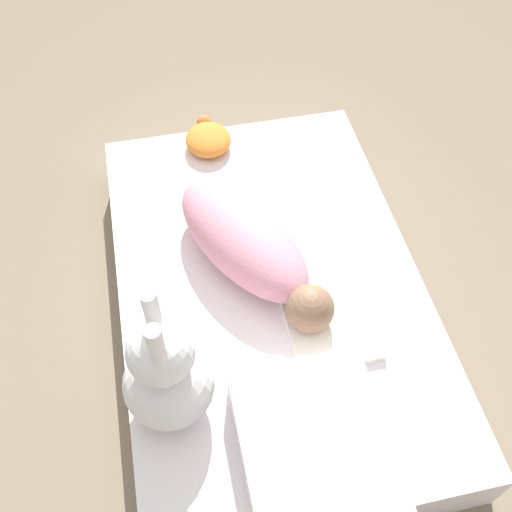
# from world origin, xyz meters

# --- Properties ---
(ground_plane) EXTENTS (12.00, 12.00, 0.00)m
(ground_plane) POSITION_xyz_m (0.00, 0.00, 0.00)
(ground_plane) COLOR #7A6B56
(bed_mattress) EXTENTS (1.23, 0.78, 0.16)m
(bed_mattress) POSITION_xyz_m (0.00, 0.00, 0.08)
(bed_mattress) COLOR white
(bed_mattress) RESTS_ON ground_plane
(burp_cloth) EXTENTS (0.22, 0.21, 0.02)m
(burp_cloth) POSITION_xyz_m (-0.18, -0.11, 0.17)
(burp_cloth) COLOR white
(burp_cloth) RESTS_ON bed_mattress
(swaddled_baby) EXTENTS (0.56, 0.39, 0.15)m
(swaddled_baby) POSITION_xyz_m (0.07, 0.04, 0.24)
(swaddled_baby) COLOR pink
(swaddled_baby) RESTS_ON bed_mattress
(pillow) EXTENTS (0.37, 0.30, 0.10)m
(pillow) POSITION_xyz_m (-0.47, 0.01, 0.21)
(pillow) COLOR white
(pillow) RESTS_ON bed_mattress
(bunny_plush) EXTENTS (0.20, 0.20, 0.39)m
(bunny_plush) POSITION_xyz_m (-0.29, 0.29, 0.30)
(bunny_plush) COLOR white
(bunny_plush) RESTS_ON bed_mattress
(turtle_plush) EXTENTS (0.19, 0.14, 0.06)m
(turtle_plush) POSITION_xyz_m (0.54, 0.07, 0.19)
(turtle_plush) COLOR orange
(turtle_plush) RESTS_ON bed_mattress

